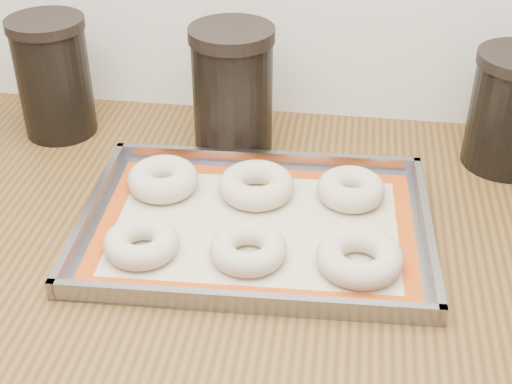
% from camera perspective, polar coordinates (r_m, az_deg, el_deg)
% --- Properties ---
extents(countertop, '(3.06, 0.68, 0.04)m').
position_cam_1_polar(countertop, '(0.98, 4.67, -3.54)').
color(countertop, brown).
rests_on(countertop, cabinet).
extents(baking_tray, '(0.48, 0.35, 0.03)m').
position_cam_1_polar(baking_tray, '(0.95, 0.00, -2.66)').
color(baking_tray, gray).
rests_on(baking_tray, countertop).
extents(baking_mat, '(0.43, 0.31, 0.00)m').
position_cam_1_polar(baking_mat, '(0.95, 0.00, -2.75)').
color(baking_mat, '#C6B793').
rests_on(baking_mat, baking_tray).
extents(bagel_front_left, '(0.12, 0.12, 0.03)m').
position_cam_1_polar(bagel_front_left, '(0.91, -9.14, -4.02)').
color(bagel_front_left, '#C3B497').
rests_on(bagel_front_left, baking_mat).
extents(bagel_front_mid, '(0.13, 0.13, 0.03)m').
position_cam_1_polar(bagel_front_mid, '(0.89, -0.62, -4.55)').
color(bagel_front_mid, '#C3B497').
rests_on(bagel_front_mid, baking_mat).
extents(bagel_front_right, '(0.13, 0.13, 0.03)m').
position_cam_1_polar(bagel_front_right, '(0.89, 8.28, -5.18)').
color(bagel_front_right, '#C3B497').
rests_on(bagel_front_right, baking_mat).
extents(bagel_back_left, '(0.11, 0.11, 0.04)m').
position_cam_1_polar(bagel_back_left, '(1.03, -7.45, 1.03)').
color(bagel_back_left, '#C3B497').
rests_on(bagel_back_left, baking_mat).
extents(bagel_back_mid, '(0.14, 0.14, 0.04)m').
position_cam_1_polar(bagel_back_mid, '(1.01, 0.03, 0.55)').
color(bagel_back_mid, '#C3B497').
rests_on(bagel_back_mid, baking_mat).
extents(bagel_back_right, '(0.11, 0.11, 0.04)m').
position_cam_1_polar(bagel_back_right, '(1.01, 7.61, 0.23)').
color(bagel_back_right, '#C3B497').
rests_on(bagel_back_right, baking_mat).
extents(canister_left, '(0.12, 0.12, 0.19)m').
position_cam_1_polar(canister_left, '(1.19, -15.89, 8.86)').
color(canister_left, black).
rests_on(canister_left, countertop).
extents(canister_mid, '(0.13, 0.13, 0.20)m').
position_cam_1_polar(canister_mid, '(1.10, -1.88, 8.20)').
color(canister_mid, black).
rests_on(canister_mid, countertop).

